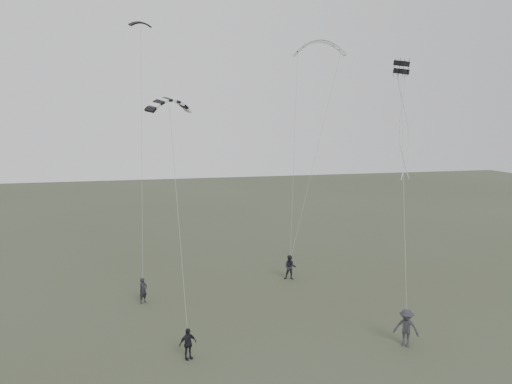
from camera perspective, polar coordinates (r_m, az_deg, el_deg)
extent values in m
plane|color=#3B422C|center=(27.90, -0.43, -15.99)|extent=(140.00, 140.00, 0.00)
imported|color=black|center=(32.67, -12.78, -10.92)|extent=(0.70, 0.67, 1.62)
imported|color=black|center=(36.33, 3.93, -8.59)|extent=(1.04, 0.93, 1.78)
imported|color=black|center=(25.34, -7.80, -16.80)|extent=(0.98, 0.69, 1.55)
imported|color=#2C2C32|center=(27.37, 16.79, -14.63)|extent=(1.45, 1.35, 1.96)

